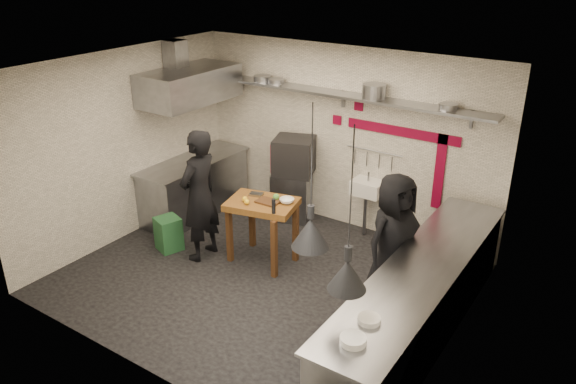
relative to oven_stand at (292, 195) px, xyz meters
The scene contains 47 objects.
floor 1.96m from the oven_stand, 68.09° to the right, with size 5.00×5.00×0.00m, color black.
ceiling 3.07m from the oven_stand, 68.09° to the right, with size 5.00×5.00×0.00m, color beige.
wall_back 1.27m from the oven_stand, 24.23° to the left, with size 5.00×0.04×2.80m, color white.
wall_front 4.07m from the oven_stand, 79.55° to the right, with size 5.00×0.04×2.80m, color white.
wall_left 2.71m from the oven_stand, 135.11° to the right, with size 0.04×4.20×2.80m, color white.
wall_right 3.81m from the oven_stand, 28.94° to the right, with size 0.04×4.20×2.80m, color white.
red_band_horiz 2.12m from the oven_stand, 10.28° to the left, with size 1.70×0.02×0.14m, color maroon.
red_band_vert 2.42m from the oven_stand, ahead, with size 0.14×0.02×1.10m, color maroon.
red_tile_a 1.85m from the oven_stand, 17.37° to the left, with size 0.14×0.02×0.14m, color maroon.
red_tile_b 1.45m from the oven_stand, 26.14° to the left, with size 0.14×0.02×0.14m, color maroon.
back_shelf 1.87m from the oven_stand, 11.22° to the left, with size 4.60×0.34×0.04m, color slate.
shelf_bracket_left 2.03m from the oven_stand, 166.16° to the left, with size 0.04×0.06×0.24m, color slate.
shelf_bracket_mid 1.79m from the oven_stand, 22.20° to the left, with size 0.04×0.06×0.24m, color slate.
shelf_bracket_right 3.09m from the oven_stand, ahead, with size 0.04×0.06×0.24m, color slate.
pan_far_left 1.91m from the oven_stand, 167.69° to the left, with size 0.28×0.28×0.09m, color slate.
pan_mid_left 1.82m from the oven_stand, 159.92° to the left, with size 0.25×0.25×0.07m, color slate.
stock_pot 2.24m from the oven_stand, ahead, with size 0.33×0.33×0.20m, color slate.
pan_right 2.94m from the oven_stand, ahead, with size 0.24×0.24×0.08m, color slate.
oven_stand is the anchor object (origin of this frame).
combi_oven 0.69m from the oven_stand, 31.12° to the right, with size 0.60×0.56×0.58m, color black.
oven_door 0.74m from the oven_stand, 81.29° to the right, with size 0.44×0.03×0.46m, color maroon.
oven_glass 0.76m from the oven_stand, 82.72° to the right, with size 0.34×0.02×0.34m, color black.
hand_sink 1.33m from the oven_stand, ahead, with size 0.46×0.34×0.22m, color white.
sink_tap 1.39m from the oven_stand, ahead, with size 0.03×0.03×0.14m, color slate.
sink_drain 1.27m from the oven_stand, ahead, with size 0.06×0.06×0.66m, color slate.
utensil_rail 1.59m from the oven_stand, 12.56° to the left, with size 0.02×0.02×0.90m, color slate.
counter_right 3.37m from the oven_stand, 31.82° to the right, with size 0.70×3.80×0.90m, color slate.
counter_right_top 3.41m from the oven_stand, 31.82° to the right, with size 0.76×3.90×0.03m, color slate.
plate_stack 4.41m from the oven_stand, 49.62° to the right, with size 0.23×0.23×0.07m, color white.
small_bowl_right 4.14m from the oven_stand, 46.64° to the right, with size 0.22×0.22×0.05m, color white.
counter_left 1.61m from the oven_stand, 153.09° to the right, with size 0.70×1.90×0.90m, color slate.
counter_left_top 1.69m from the oven_stand, 153.09° to the right, with size 0.76×2.00×0.03m, color slate.
extractor_hood 2.35m from the oven_stand, 152.27° to the right, with size 0.78×1.60×0.50m, color slate.
hood_duct 2.80m from the oven_stand, 155.99° to the right, with size 0.28×0.28×0.50m, color slate.
green_bin 2.09m from the oven_stand, 115.94° to the right, with size 0.32×0.32×0.50m, color #245D32.
prep_table 1.44m from the oven_stand, 73.06° to the right, with size 0.92×0.64×0.92m, color brown, non-canonical shape.
cutting_board 1.55m from the oven_stand, 69.46° to the right, with size 0.31×0.22×0.03m, color #482A15.
pepper_mill 1.87m from the oven_stand, 64.28° to the right, with size 0.05×0.05×0.20m, color black.
lemon_a 1.63m from the oven_stand, 81.09° to the right, with size 0.08×0.08×0.08m, color gold.
lemon_b 1.70m from the oven_stand, 78.74° to the right, with size 0.07×0.07×0.07m, color gold.
veg_ball 1.47m from the oven_stand, 65.74° to the right, with size 0.09×0.09×0.09m, color #4A8D35.
steel_tray 1.39m from the oven_stand, 79.29° to the right, with size 0.18×0.12×0.03m, color slate.
bowl 1.53m from the oven_stand, 59.40° to the right, with size 0.20×0.20×0.06m, color white.
heat_lamp_near 3.71m from the oven_stand, 53.42° to the right, with size 0.39×0.39×1.49m, color black, non-canonical shape.
heat_lamp_far 4.34m from the oven_stand, 49.58° to the right, with size 0.36×0.36×1.54m, color black, non-canonical shape.
chef_left 1.87m from the oven_stand, 102.05° to the right, with size 0.69×0.45×1.88m, color black.
chef_right 2.65m from the oven_stand, 28.74° to the right, with size 0.83×0.54×1.69m, color black.
Camera 1 is at (3.83, -5.13, 4.10)m, focal length 35.00 mm.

